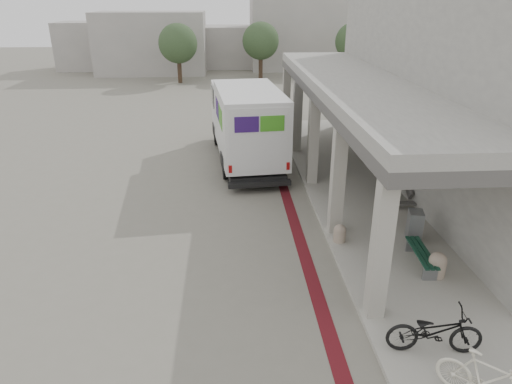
{
  "coord_description": "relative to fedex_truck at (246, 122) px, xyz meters",
  "views": [
    {
      "loc": [
        -1.07,
        -11.69,
        6.67
      ],
      "look_at": [
        -0.31,
        0.16,
        1.6
      ],
      "focal_mm": 32.0,
      "sensor_mm": 36.0,
      "label": 1
    }
  ],
  "objects": [
    {
      "name": "ground",
      "position": [
        0.29,
        -7.5,
        -1.76
      ],
      "size": [
        120.0,
        120.0,
        0.0
      ],
      "primitive_type": "plane",
      "color": "slate",
      "rests_on": "ground"
    },
    {
      "name": "bike_lane_stripe",
      "position": [
        1.29,
        -5.5,
        -1.76
      ],
      "size": [
        0.35,
        40.0,
        0.01
      ],
      "primitive_type": "cube",
      "color": "#551117",
      "rests_on": "ground"
    },
    {
      "name": "sidewalk",
      "position": [
        4.29,
        -7.5,
        -1.7
      ],
      "size": [
        4.4,
        28.0,
        0.12
      ],
      "primitive_type": "cube",
      "color": "gray",
      "rests_on": "ground"
    },
    {
      "name": "transit_building",
      "position": [
        7.12,
        -3.0,
        1.64
      ],
      "size": [
        7.6,
        17.0,
        7.0
      ],
      "color": "gray",
      "rests_on": "ground"
    },
    {
      "name": "distant_backdrop",
      "position": [
        -2.56,
        28.39,
        0.94
      ],
      "size": [
        28.0,
        10.0,
        6.5
      ],
      "color": "gray",
      "rests_on": "ground"
    },
    {
      "name": "tree_left",
      "position": [
        -4.71,
        20.5,
        1.42
      ],
      "size": [
        3.2,
        3.2,
        4.8
      ],
      "color": "#38281C",
      "rests_on": "ground"
    },
    {
      "name": "tree_mid",
      "position": [
        2.29,
        22.5,
        1.42
      ],
      "size": [
        3.2,
        3.2,
        4.8
      ],
      "color": "#38281C",
      "rests_on": "ground"
    },
    {
      "name": "tree_right",
      "position": [
        10.29,
        21.5,
        1.42
      ],
      "size": [
        3.2,
        3.2,
        4.8
      ],
      "color": "#38281C",
      "rests_on": "ground"
    },
    {
      "name": "fedex_truck",
      "position": [
        0.0,
        0.0,
        0.0
      ],
      "size": [
        3.09,
        7.93,
        3.3
      ],
      "rotation": [
        0.0,
        0.0,
        0.09
      ],
      "color": "black",
      "rests_on": "ground"
    },
    {
      "name": "bench",
      "position": [
        4.24,
        -9.08,
        -1.35
      ],
      "size": [
        0.48,
        1.73,
        0.4
      ],
      "rotation": [
        0.0,
        0.0,
        -0.07
      ],
      "color": "slate",
      "rests_on": "sidewalk"
    },
    {
      "name": "bollard_near",
      "position": [
        2.39,
        -7.69,
        -1.37
      ],
      "size": [
        0.36,
        0.36,
        0.54
      ],
      "color": "gray",
      "rests_on": "sidewalk"
    },
    {
      "name": "bollard_far",
      "position": [
        4.43,
        -9.61,
        -1.31
      ],
      "size": [
        0.44,
        0.44,
        0.66
      ],
      "color": "gray",
      "rests_on": "sidewalk"
    },
    {
      "name": "utility_cabinet",
      "position": [
        4.59,
        -7.69,
        -1.2
      ],
      "size": [
        0.51,
        0.61,
        0.89
      ],
      "primitive_type": "cube",
      "rotation": [
        0.0,
        0.0,
        -0.24
      ],
      "color": "gray",
      "rests_on": "sidewalk"
    },
    {
      "name": "bicycle_black",
      "position": [
        3.2,
        -12.24,
        -1.14
      ],
      "size": [
        1.95,
        0.86,
        0.99
      ],
      "primitive_type": "imported",
      "rotation": [
        0.0,
        0.0,
        1.46
      ],
      "color": "black",
      "rests_on": "sidewalk"
    },
    {
      "name": "bicycle_cream",
      "position": [
        3.54,
        -13.53,
        -1.14
      ],
      "size": [
        1.56,
        1.48,
        1.01
      ],
      "primitive_type": "imported",
      "rotation": [
        0.0,
        0.0,
        0.84
      ],
      "color": "silver",
      "rests_on": "sidewalk"
    }
  ]
}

